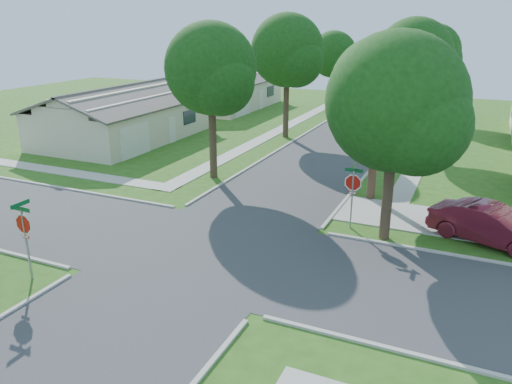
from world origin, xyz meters
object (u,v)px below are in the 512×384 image
object	(u,v)px
car_curb_west	(359,107)
tree_ne_corner	(397,109)
stop_sign_sw	(24,227)
tree_w_near	(212,73)
car_curb_east	(393,129)
tree_w_far	(334,57)
house_nw_near	(124,120)
tree_e_near	(380,91)
tree_e_far	(433,54)
house_nw_far	(224,93)
tree_w_mid	(288,54)
car_driveway	(491,225)
tree_e_mid	(414,61)
stop_sign_ne	(353,185)

from	to	relation	value
car_curb_west	tree_ne_corner	bearing A→B (deg)	111.58
stop_sign_sw	tree_w_near	size ratio (longest dim) A/B	0.33
car_curb_west	car_curb_east	bearing A→B (deg)	124.24
tree_w_far	house_nw_near	distance (m)	22.49
house_nw_near	car_curb_west	size ratio (longest dim) A/B	2.95
tree_w_near	tree_w_far	world-z (taller)	tree_w_near
tree_e_near	house_nw_near	bearing A→B (deg)	163.89
tree_e_far	car_curb_west	bearing A→B (deg)	-178.16
tree_w_near	house_nw_far	xyz separation A→B (m)	(-11.35, 22.99, -4.60)
tree_w_mid	car_driveway	bearing A→B (deg)	-45.82
stop_sign_sw	house_nw_near	bearing A→B (deg)	119.83
tree_e_far	house_nw_near	distance (m)	28.49
tree_w_mid	car_curb_west	xyz separation A→B (m)	(2.88, 12.79, -5.82)
house_nw_far	car_curb_east	xyz separation A→B (m)	(19.19, -7.53, -0.84)
tree_ne_corner	tree_e_mid	bearing A→B (deg)	95.45
tree_e_near	house_nw_near	world-z (taller)	tree_e_near
stop_sign_ne	car_driveway	bearing A→B (deg)	7.95
tree_w_far	car_driveway	size ratio (longest dim) A/B	1.62
tree_e_near	tree_w_far	xyz separation A→B (m)	(-9.40, 25.00, -0.14)
tree_w_mid	house_nw_far	bearing A→B (deg)	135.93
stop_sign_sw	car_curb_west	world-z (taller)	stop_sign_sw
tree_e_mid	tree_w_far	distance (m)	16.06
stop_sign_ne	house_nw_near	distance (m)	23.12
stop_sign_ne	tree_e_mid	xyz separation A→B (m)	(0.06, 16.31, 4.22)
tree_e_near	stop_sign_sw	bearing A→B (deg)	-124.59
stop_sign_sw	tree_w_near	xyz separation A→B (m)	(0.06, 13.71, 4.08)
stop_sign_ne	tree_ne_corner	size ratio (longest dim) A/B	0.34
tree_e_near	tree_e_far	size ratio (longest dim) A/B	0.95
tree_w_near	car_curb_east	size ratio (longest dim) A/B	2.28
tree_e_near	tree_e_far	xyz separation A→B (m)	(0.00, 25.00, 0.34)
tree_e_far	tree_ne_corner	distance (m)	29.85
house_nw_near	car_curb_west	bearing A→B (deg)	52.88
tree_e_near	house_nw_far	distance (m)	31.24
tree_w_near	house_nw_near	world-z (taller)	tree_w_near
tree_e_near	tree_w_near	xyz separation A→B (m)	(-9.40, 0.00, 0.47)
tree_e_near	tree_e_mid	size ratio (longest dim) A/B	0.90
tree_e_far	tree_w_far	xyz separation A→B (m)	(-9.40, -0.00, -0.47)
tree_w_far	car_driveway	distance (m)	32.59
stop_sign_ne	house_nw_far	xyz separation A→B (m)	(-20.69, 27.30, -0.51)
house_nw_far	car_curb_west	bearing A→B (deg)	7.21
tree_w_mid	house_nw_near	size ratio (longest dim) A/B	0.70
house_nw_near	car_driveway	bearing A→B (deg)	-19.77
car_driveway	car_curb_west	distance (m)	30.81
tree_w_far	car_curb_east	distance (m)	13.27
tree_e_near	tree_w_mid	distance (m)	15.26
tree_ne_corner	car_driveway	bearing A→B (deg)	17.64
car_curb_west	stop_sign_ne	bearing A→B (deg)	108.75
tree_w_far	car_curb_west	distance (m)	5.64
tree_e_near	tree_ne_corner	world-z (taller)	tree_ne_corner
car_curb_west	tree_w_mid	bearing A→B (deg)	83.55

